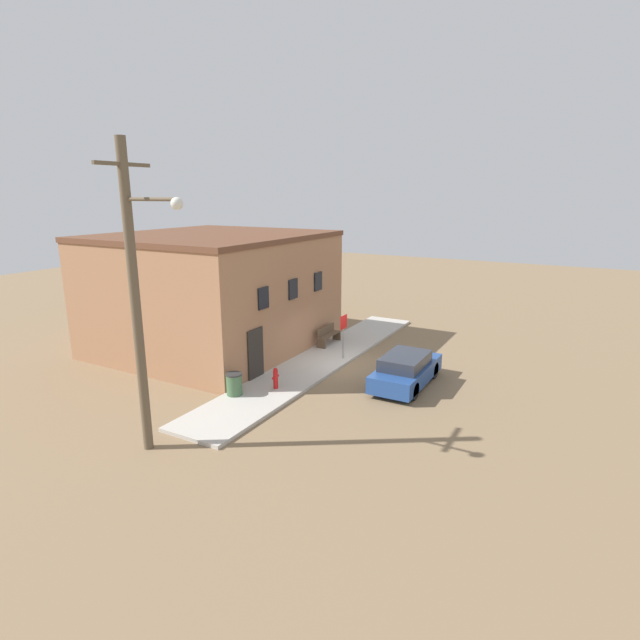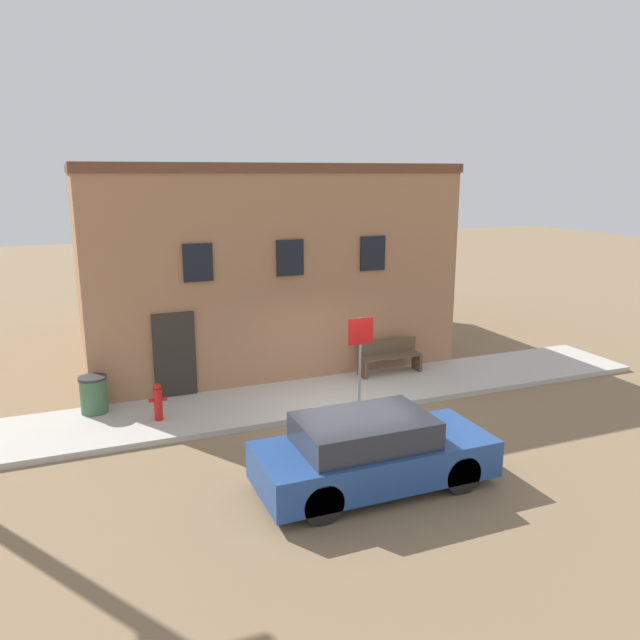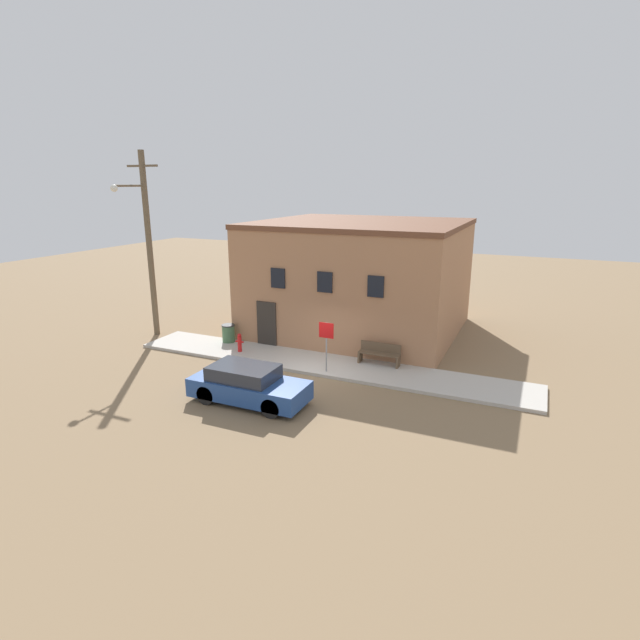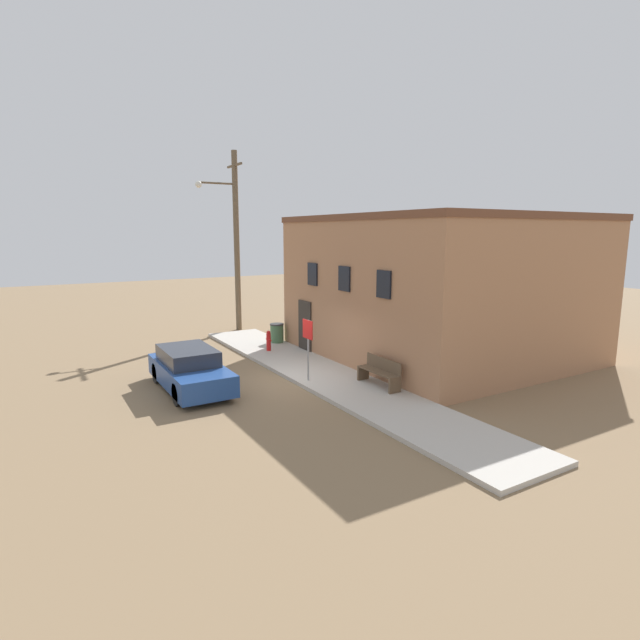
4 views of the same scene
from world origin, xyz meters
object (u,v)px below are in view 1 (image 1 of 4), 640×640
object	(u,v)px
bench	(328,335)
fire_hydrant	(276,378)
utility_pole	(137,295)
stop_sign	(343,329)
trash_bin	(234,384)
parked_car	(406,370)

from	to	relation	value
bench	fire_hydrant	bearing A→B (deg)	-170.75
utility_pole	stop_sign	bearing A→B (deg)	-8.26
fire_hydrant	bench	world-z (taller)	bench
bench	trash_bin	size ratio (longest dim) A/B	2.06
bench	trash_bin	distance (m)	7.53
bench	parked_car	bearing A→B (deg)	-121.16
stop_sign	parked_car	size ratio (longest dim) A/B	0.49
trash_bin	fire_hydrant	bearing A→B (deg)	-38.16
bench	utility_pole	size ratio (longest dim) A/B	0.19
stop_sign	trash_bin	distance (m)	6.15
bench	parked_car	world-z (taller)	parked_car
bench	utility_pole	distance (m)	12.56
stop_sign	bench	world-z (taller)	stop_sign
stop_sign	parked_car	bearing A→B (deg)	-112.51
trash_bin	parked_car	distance (m)	6.81
stop_sign	utility_pole	bearing A→B (deg)	171.74
utility_pole	parked_car	world-z (taller)	utility_pole
stop_sign	bench	xyz separation A→B (m)	(1.70, 1.69, -0.96)
fire_hydrant	parked_car	bearing A→B (deg)	-53.77
stop_sign	trash_bin	xyz separation A→B (m)	(-5.84, 1.68, -0.99)
stop_sign	trash_bin	bearing A→B (deg)	163.93
fire_hydrant	trash_bin	distance (m)	1.63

